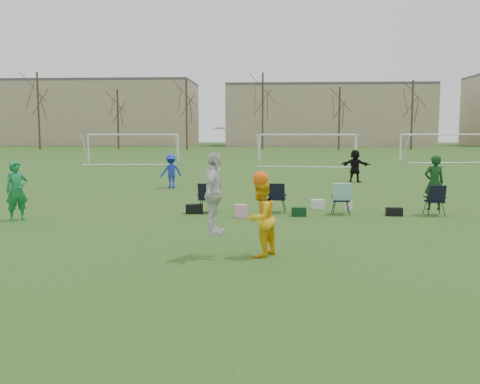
# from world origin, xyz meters

# --- Properties ---
(ground) EXTENTS (260.00, 260.00, 0.00)m
(ground) POSITION_xyz_m (0.00, 0.00, 0.00)
(ground) COLOR #2B4C18
(ground) RESTS_ON ground
(fielder_green_near) EXTENTS (0.76, 0.73, 1.75)m
(fielder_green_near) POSITION_xyz_m (-6.24, 6.00, 0.88)
(fielder_green_near) COLOR #14753B
(fielder_green_near) RESTS_ON ground
(fielder_blue) EXTENTS (1.18, 1.03, 1.58)m
(fielder_blue) POSITION_xyz_m (-3.40, 15.36, 0.79)
(fielder_blue) COLOR #1930BE
(fielder_blue) RESTS_ON ground
(fielder_black) EXTENTS (1.64, 1.10, 1.70)m
(fielder_black) POSITION_xyz_m (5.63, 18.89, 0.85)
(fielder_black) COLOR black
(fielder_black) RESTS_ON ground
(center_contest) EXTENTS (1.69, 1.14, 2.70)m
(center_contest) POSITION_xyz_m (0.56, 1.76, 1.07)
(center_contest) COLOR silver
(center_contest) RESTS_ON ground
(sideline_setup) EXTENTS (8.20, 2.32, 1.88)m
(sideline_setup) POSITION_xyz_m (3.36, 7.82, 0.57)
(sideline_setup) COLOR #0F3917
(sideline_setup) RESTS_ON ground
(goal_left) EXTENTS (7.39, 0.76, 2.46)m
(goal_left) POSITION_xyz_m (-10.00, 34.00, 1.92)
(goal_left) COLOR white
(goal_left) RESTS_ON ground
(goal_mid) EXTENTS (7.40, 0.63, 2.46)m
(goal_mid) POSITION_xyz_m (4.00, 32.00, 1.92)
(goal_mid) COLOR white
(goal_mid) RESTS_ON ground
(goal_right) EXTENTS (7.35, 1.14, 2.46)m
(goal_right) POSITION_xyz_m (16.00, 38.00, 1.92)
(goal_right) COLOR white
(goal_right) RESTS_ON ground
(tree_line) EXTENTS (110.28, 3.28, 11.40)m
(tree_line) POSITION_xyz_m (0.24, 69.85, 5.09)
(tree_line) COLOR #382B21
(tree_line) RESTS_ON ground
(building_row) EXTENTS (126.00, 16.00, 13.00)m
(building_row) POSITION_xyz_m (6.73, 96.00, 5.99)
(building_row) COLOR tan
(building_row) RESTS_ON ground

